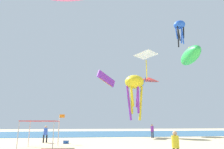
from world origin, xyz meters
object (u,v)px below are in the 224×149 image
Objects in this scene: kite_octopus_yellow at (134,84)px; canopy_tent at (41,122)px; kite_delta_red at (149,79)px; kite_parafoil_purple at (106,79)px; person_central at (152,130)px; kite_inflatable_green at (190,56)px; person_near_tent at (175,144)px; kite_octopus_blue at (179,26)px; person_leftmost at (46,133)px; banner_flag at (59,125)px; cooler_box at (66,142)px; kite_diamond_white at (146,56)px.

canopy_tent is at bearing -1.62° from kite_octopus_yellow.
kite_parafoil_purple reaches higher than kite_delta_red.
person_central is 0.35× the size of kite_inflatable_green.
person_near_tent is (8.91, -7.53, -1.20)m from canopy_tent.
person_central is at bearing 22.20° from kite_octopus_blue.
person_near_tent is 26.65m from kite_octopus_blue.
canopy_tent is 5.16m from person_leftmost.
kite_octopus_yellow is at bearing -158.86° from person_leftmost.
canopy_tent is 0.61× the size of kite_inflatable_green.
person_near_tent is 13.91m from banner_flag.
kite_parafoil_purple is at bearing -138.26° from person_leftmost.
banner_flag reaches higher than cooler_box.
person_near_tent is 15.67m from person_leftmost.
kite_diamond_white is (-6.61, -1.93, -6.19)m from kite_octopus_blue.
kite_octopus_blue is at bearing 21.26° from cooler_box.
kite_delta_red is at bearing 45.24° from cooler_box.
cooler_box is (1.90, 3.77, -2.01)m from canopy_tent.
person_central reaches higher than person_leftmost.
kite_diamond_white reaches higher than person_near_tent.
person_central is 17.68m from kite_octopus_blue.
kite_parafoil_purple is at bearing 65.64° from canopy_tent.
person_central is at bearing 144.34° from person_near_tent.
person_near_tent is at bearing 79.01° from kite_octopus_blue.
person_leftmost is 16.08m from kite_parafoil_purple.
person_near_tent is at bearing -40.19° from canopy_tent.
kite_octopus_blue is at bearing 28.74° from canopy_tent.
kite_diamond_white is 8.17m from kite_inflatable_green.
canopy_tent is 4.68m from cooler_box.
kite_parafoil_purple is (-11.74, 5.69, -8.17)m from kite_octopus_blue.
kite_inflatable_green is at bearing 86.00° from kite_octopus_blue.
kite_inflatable_green is at bearing -122.64° from kite_delta_red.
kite_inflatable_green is at bearing 122.71° from person_near_tent.
cooler_box is 16.39m from kite_inflatable_green.
person_central is 10.71m from kite_diamond_white.
canopy_tent is at bearing 174.92° from kite_diamond_white.
kite_diamond_white is (-0.96, -1.55, 10.55)m from person_central.
person_central is 0.64× the size of banner_flag.
banner_flag is 1.86m from cooler_box.
person_leftmost is at bearing -164.01° from kite_parafoil_purple.
banner_flag is 0.69× the size of kite_octopus_blue.
banner_flag is at bearing 38.30° from kite_octopus_blue.
kite_octopus_blue reaches higher than person_central.
person_central is 0.53× the size of kite_parafoil_purple.
kite_parafoil_purple is (6.19, 12.17, 7.85)m from banner_flag.
kite_octopus_blue reaches higher than kite_delta_red.
kite_delta_red is at bearing 143.65° from person_near_tent.
kite_inflatable_green is (-0.41, -16.43, -0.83)m from kite_delta_red.
canopy_tent is 4.12m from banner_flag.
kite_octopus_blue is at bearing 76.77° from person_central.
person_near_tent is at bearing -125.13° from kite_parafoil_purple.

